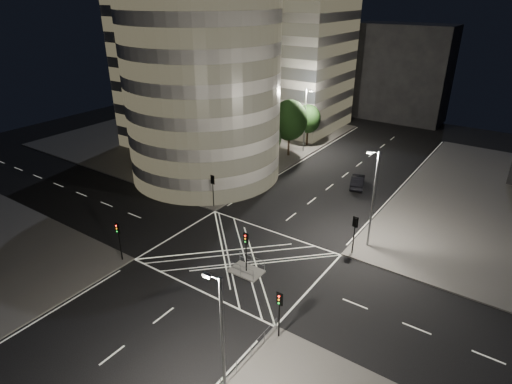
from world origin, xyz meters
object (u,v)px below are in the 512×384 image
Objects in this scene: traffic_signal_island at (246,245)px; street_lamp_right_near at (222,345)px; street_lamp_left_far at (305,118)px; traffic_signal_nl at (119,234)px; traffic_signal_nr at (279,307)px; traffic_signal_fl at (213,185)px; street_lamp_right_far at (373,197)px; traffic_signal_fr at (355,228)px; street_lamp_left_near at (235,150)px; sedan at (358,181)px; central_island at (246,271)px.

traffic_signal_island is 0.40× the size of street_lamp_right_near.
street_lamp_left_far is at bearing 109.95° from traffic_signal_island.
traffic_signal_nl and traffic_signal_nr have the same top height.
traffic_signal_island is (10.80, -8.30, 0.00)m from traffic_signal_fl.
street_lamp_right_near reaches higher than traffic_signal_nl.
street_lamp_right_near reaches higher than traffic_signal_nr.
traffic_signal_fr is at bearing -106.11° from street_lamp_right_far.
traffic_signal_fl and traffic_signal_fr have the same top height.
street_lamp_left_near is (-0.64, 18.80, 2.63)m from traffic_signal_nl.
traffic_signal_nl is 0.85× the size of sedan.
central_island is at bearing 69.72° from sedan.
central_island is 0.75× the size of traffic_signal_fl.
street_lamp_left_near is 18.00m from street_lamp_left_far.
traffic_signal_nl and traffic_signal_island have the same top height.
traffic_signal_nl reaches higher than sedan.
traffic_signal_island is 33.61m from street_lamp_left_far.
traffic_signal_fr and traffic_signal_island have the same top height.
traffic_signal_nl is 24.27m from street_lamp_right_far.
traffic_signal_fl and traffic_signal_island have the same top height.
traffic_signal_fl is 1.00× the size of traffic_signal_nr.
traffic_signal_fl is 0.40× the size of street_lamp_right_far.
traffic_signal_fr is at bearing 50.67° from traffic_signal_island.
traffic_signal_fl is at bearing -83.03° from street_lamp_left_near.
sedan reaches higher than central_island.
street_lamp_right_far reaches higher than traffic_signal_island.
sedan is at bearing 39.69° from street_lamp_left_near.
traffic_signal_fl is 1.00× the size of traffic_signal_fr.
street_lamp_left_far reaches higher than traffic_signal_fr.
street_lamp_left_far is (-18.24, 36.80, 2.63)m from traffic_signal_nr.
street_lamp_right_far is at bearing 90.00° from street_lamp_right_near.
central_island is 2.84m from traffic_signal_island.
street_lamp_left_near and street_lamp_right_far have the same top height.
traffic_signal_island is (-6.80, -8.30, 0.00)m from traffic_signal_fr.
street_lamp_right_far reaches higher than traffic_signal_nl.
central_island is 0.30× the size of street_lamp_left_near.
street_lamp_left_far and street_lamp_right_far have the same top height.
traffic_signal_nl is at bearing 180.00° from traffic_signal_nr.
street_lamp_right_far is (18.87, -21.00, 0.00)m from street_lamp_left_far.
street_lamp_right_far is at bearing 98.17° from sedan.
traffic_signal_nl is 31.38m from sedan.
traffic_signal_fl is (-10.80, 8.30, 2.84)m from central_island.
street_lamp_left_near is 32.13m from street_lamp_right_near.
traffic_signal_fl is 18.55m from street_lamp_right_far.
street_lamp_left_near is 1.00× the size of street_lamp_right_near.
traffic_signal_fl is 5.86m from street_lamp_left_near.
traffic_signal_fr is at bearing -15.92° from street_lamp_left_near.
central_island is 0.30× the size of street_lamp_right_near.
traffic_signal_nl reaches higher than central_island.
traffic_signal_fl is 17.60m from traffic_signal_fr.
traffic_signal_fr is 19.14m from street_lamp_left_near.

